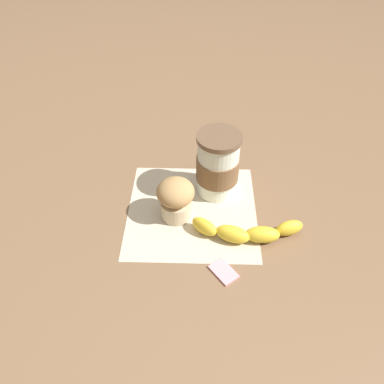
{
  "coord_description": "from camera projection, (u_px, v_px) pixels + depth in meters",
  "views": [
    {
      "loc": [
        0.52,
        -0.08,
        0.56
      ],
      "look_at": [
        0.0,
        0.0,
        0.05
      ],
      "focal_mm": 35.0,
      "sensor_mm": 36.0,
      "label": 1
    }
  ],
  "objects": [
    {
      "name": "paper_napkin",
      "position": [
        192.0,
        210.0,
        0.77
      ],
      "size": [
        0.3,
        0.3,
        0.0
      ],
      "primitive_type": "cube",
      "rotation": [
        0.0,
        0.0,
        -0.18
      ],
      "color": "beige",
      "rests_on": "ground_plane"
    },
    {
      "name": "coffee_cup",
      "position": [
        218.0,
        165.0,
        0.76
      ],
      "size": [
        0.09,
        0.09,
        0.14
      ],
      "color": "silver",
      "rests_on": "paper_napkin"
    },
    {
      "name": "muffin",
      "position": [
        176.0,
        198.0,
        0.72
      ],
      "size": [
        0.07,
        0.07,
        0.09
      ],
      "color": "beige",
      "rests_on": "paper_napkin"
    },
    {
      "name": "banana",
      "position": [
        247.0,
        231.0,
        0.7
      ],
      "size": [
        0.09,
        0.22,
        0.03
      ],
      "color": "gold",
      "rests_on": "paper_napkin"
    },
    {
      "name": "sugar_packet",
      "position": [
        224.0,
        271.0,
        0.66
      ],
      "size": [
        0.06,
        0.05,
        0.01
      ],
      "primitive_type": "cube",
      "rotation": [
        0.0,
        0.0,
        3.64
      ],
      "color": "pink",
      "rests_on": "ground_plane"
    },
    {
      "name": "ground_plane",
      "position": [
        192.0,
        211.0,
        0.77
      ],
      "size": [
        3.0,
        3.0,
        0.0
      ],
      "primitive_type": "plane",
      "color": "brown"
    }
  ]
}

